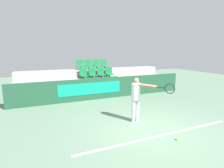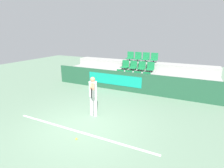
{
  "view_description": "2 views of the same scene",
  "coord_description": "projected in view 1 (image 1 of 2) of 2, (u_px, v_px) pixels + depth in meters",
  "views": [
    {
      "loc": [
        -3.35,
        -4.34,
        2.53
      ],
      "look_at": [
        -0.36,
        2.56,
        1.09
      ],
      "focal_mm": 28.0,
      "sensor_mm": 36.0,
      "label": 1
    },
    {
      "loc": [
        3.29,
        -4.6,
        3.23
      ],
      "look_at": [
        -0.07,
        2.28,
        0.95
      ],
      "focal_mm": 28.0,
      "sensor_mm": 36.0,
      "label": 2
    }
  ],
  "objects": [
    {
      "name": "ground_plane",
      "position": [
        153.0,
        130.0,
        5.7
      ],
      "size": [
        30.0,
        30.0,
        0.0
      ],
      "primitive_type": "plane",
      "color": "slate"
    },
    {
      "name": "bleacher_tier_back",
      "position": [
        93.0,
        79.0,
        11.41
      ],
      "size": [
        9.15,
        0.87,
        1.37
      ],
      "color": "#9E9E99",
      "rests_on": "ground"
    },
    {
      "name": "stadium_chair_2",
      "position": [
        106.0,
        83.0,
        10.06
      ],
      "size": [
        0.45,
        0.42,
        0.59
      ],
      "color": "#333333",
      "rests_on": "bleacher_tier_front"
    },
    {
      "name": "stadium_chair_1",
      "position": [
        97.0,
        83.0,
        9.84
      ],
      "size": [
        0.45,
        0.42,
        0.59
      ],
      "color": "#333333",
      "rests_on": "bleacher_tier_front"
    },
    {
      "name": "stadium_chair_11",
      "position": [
        104.0,
        64.0,
        11.66
      ],
      "size": [
        0.45,
        0.42,
        0.59
      ],
      "color": "#333333",
      "rests_on": "bleacher_tier_back"
    },
    {
      "name": "stadium_chair_8",
      "position": [
        80.0,
        65.0,
        11.02
      ],
      "size": [
        0.45,
        0.42,
        0.59
      ],
      "color": "#333333",
      "rests_on": "bleacher_tier_back"
    },
    {
      "name": "barrier_wall",
      "position": [
        106.0,
        88.0,
        9.4
      ],
      "size": [
        9.55,
        0.14,
        1.11
      ],
      "color": "#1E4C33",
      "rests_on": "ground"
    },
    {
      "name": "stadium_chair_5",
      "position": [
        93.0,
        74.0,
        10.54
      ],
      "size": [
        0.45,
        0.42,
        0.59
      ],
      "color": "#333333",
      "rests_on": "bleacher_tier_middle"
    },
    {
      "name": "tennis_ball",
      "position": [
        177.0,
        139.0,
        5.02
      ],
      "size": [
        0.07,
        0.07,
        0.07
      ],
      "color": "#CCDB33",
      "rests_on": "ground"
    },
    {
      "name": "bleacher_tier_front",
      "position": [
        103.0,
        92.0,
        9.93
      ],
      "size": [
        9.15,
        0.87,
        0.46
      ],
      "color": "#9E9E99",
      "rests_on": "ground"
    },
    {
      "name": "bleacher_tier_middle",
      "position": [
        98.0,
        85.0,
        10.67
      ],
      "size": [
        9.15,
        0.87,
        0.91
      ],
      "color": "#9E9E99",
      "rests_on": "ground"
    },
    {
      "name": "tennis_player",
      "position": [
        138.0,
        95.0,
        6.15
      ],
      "size": [
        0.84,
        1.33,
        1.6
      ],
      "rotation": [
        0.0,
        0.0,
        0.52
      ],
      "color": "silver",
      "rests_on": "ground"
    },
    {
      "name": "stadium_chair_3",
      "position": [
        115.0,
        82.0,
        10.27
      ],
      "size": [
        0.45,
        0.42,
        0.59
      ],
      "color": "#333333",
      "rests_on": "bleacher_tier_front"
    },
    {
      "name": "stadium_chair_7",
      "position": [
        109.0,
        73.0,
        10.96
      ],
      "size": [
        0.45,
        0.42,
        0.59
      ],
      "color": "#333333",
      "rests_on": "bleacher_tier_middle"
    },
    {
      "name": "stadium_chair_0",
      "position": [
        88.0,
        84.0,
        9.63
      ],
      "size": [
        0.45,
        0.42,
        0.59
      ],
      "color": "#333333",
      "rests_on": "bleacher_tier_front"
    },
    {
      "name": "court_baseline",
      "position": [
        162.0,
        135.0,
        5.31
      ],
      "size": [
        5.47,
        0.08,
        0.01
      ],
      "color": "white",
      "rests_on": "ground"
    },
    {
      "name": "stadium_chair_6",
      "position": [
        101.0,
        73.0,
        10.75
      ],
      "size": [
        0.45,
        0.42,
        0.59
      ],
      "color": "#333333",
      "rests_on": "bleacher_tier_middle"
    },
    {
      "name": "stadium_chair_4",
      "position": [
        84.0,
        74.0,
        10.33
      ],
      "size": [
        0.45,
        0.42,
        0.59
      ],
      "color": "#333333",
      "rests_on": "bleacher_tier_middle"
    },
    {
      "name": "stadium_chair_10",
      "position": [
        96.0,
        65.0,
        11.45
      ],
      "size": [
        0.45,
        0.42,
        0.59
      ],
      "color": "#333333",
      "rests_on": "bleacher_tier_back"
    },
    {
      "name": "stadium_chair_9",
      "position": [
        88.0,
        65.0,
        11.23
      ],
      "size": [
        0.45,
        0.42,
        0.59
      ],
      "color": "#333333",
      "rests_on": "bleacher_tier_back"
    }
  ]
}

